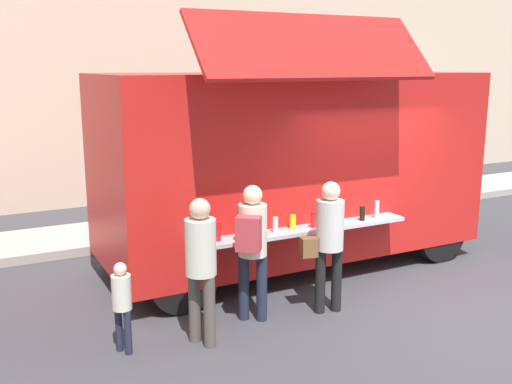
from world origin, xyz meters
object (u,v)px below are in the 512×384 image
trash_bin (394,183)px  food_truck_main (291,162)px  customer_front_ordering (328,236)px  customer_rear_waiting (201,259)px  customer_mid_with_backpack (252,240)px  child_near_queue (122,299)px

trash_bin → food_truck_main: bearing=-150.0°
customer_front_ordering → customer_rear_waiting: customer_front_ordering is taller
trash_bin → customer_mid_with_backpack: 6.83m
child_near_queue → customer_rear_waiting: bearing=-43.1°
customer_front_ordering → food_truck_main: bearing=-5.1°
trash_bin → customer_rear_waiting: 7.61m
customer_mid_with_backpack → child_near_queue: customer_mid_with_backpack is taller
child_near_queue → food_truck_main: bearing=-0.3°
food_truck_main → trash_bin: (4.03, 2.32, -1.10)m
food_truck_main → customer_rear_waiting: 3.04m
food_truck_main → trash_bin: food_truck_main is taller
trash_bin → customer_mid_with_backpack: (-5.53, -3.96, 0.52)m
food_truck_main → customer_rear_waiting: size_ratio=3.42×
customer_mid_with_backpack → customer_rear_waiting: 0.82m
food_truck_main → child_near_queue: bearing=-151.2°
customer_mid_with_backpack → child_near_queue: 1.66m
trash_bin → customer_rear_waiting: size_ratio=0.61×
customer_front_ordering → child_near_queue: (-2.57, 0.11, -0.38)m
trash_bin → customer_front_ordering: size_ratio=0.61×
food_truck_main → trash_bin: size_ratio=5.61×
trash_bin → child_near_queue: (-7.13, -4.04, 0.10)m
trash_bin → customer_rear_waiting: (-6.30, -4.24, 0.49)m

